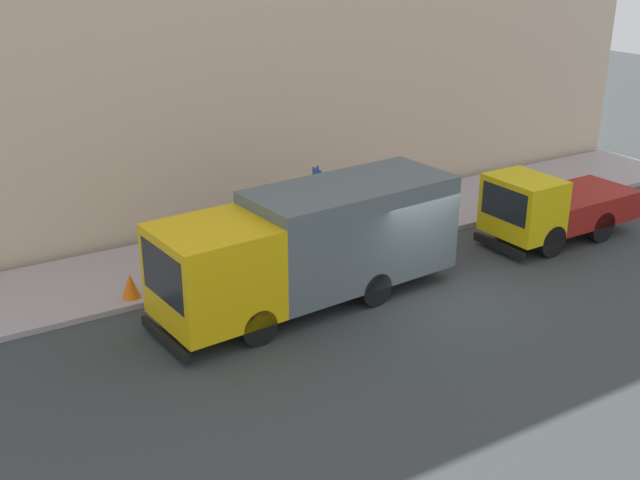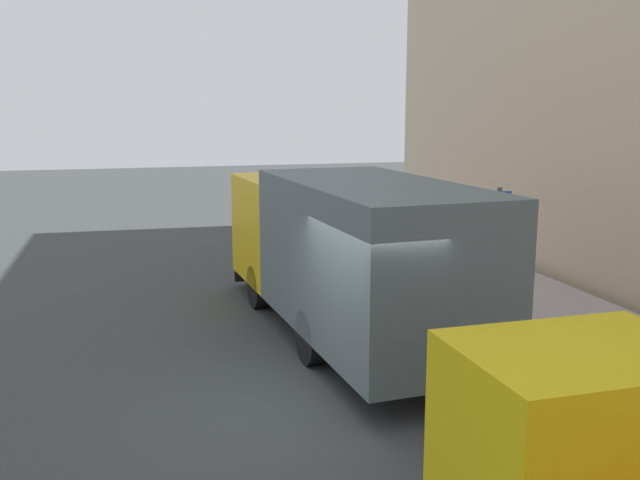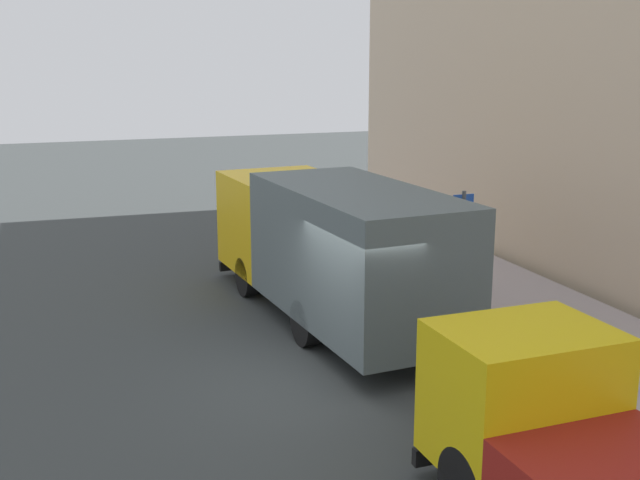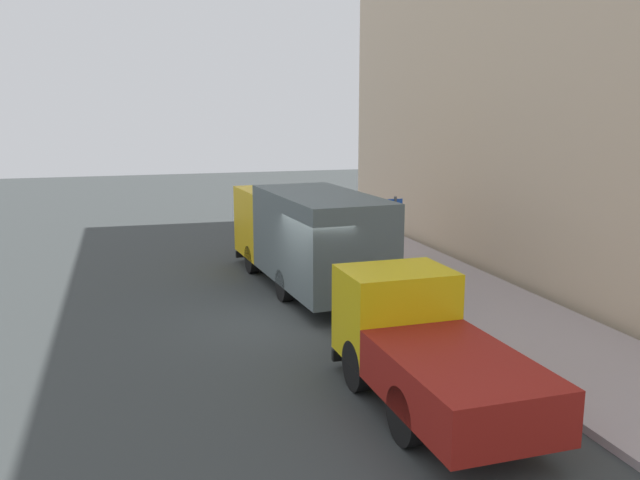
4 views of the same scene
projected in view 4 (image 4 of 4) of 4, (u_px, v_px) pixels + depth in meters
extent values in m
plane|color=#343938|center=(295.00, 318.00, 16.85)|extent=(80.00, 80.00, 0.00)
cube|color=#A5999B|center=(468.00, 299.00, 18.22)|extent=(3.85, 30.00, 0.15)
cube|color=beige|center=(557.00, 103.00, 17.87)|extent=(0.50, 30.00, 10.75)
cube|color=#EAB30D|center=(278.00, 221.00, 22.03)|extent=(2.56, 2.69, 2.21)
cube|color=black|center=(267.00, 208.00, 23.12)|extent=(2.00, 0.21, 1.24)
cube|color=#515D5F|center=(320.00, 238.00, 18.38)|extent=(2.77, 5.53, 2.50)
cube|color=black|center=(267.00, 252.00, 23.50)|extent=(2.29, 0.29, 0.24)
cylinder|color=black|center=(252.00, 259.00, 21.42)|extent=(0.36, 0.91, 0.89)
cylinder|color=black|center=(313.00, 254.00, 22.15)|extent=(0.36, 0.91, 0.89)
cylinder|color=black|center=(285.00, 285.00, 18.26)|extent=(0.36, 0.91, 0.89)
cylinder|color=black|center=(354.00, 278.00, 18.99)|extent=(0.36, 0.91, 0.89)
cube|color=yellow|center=(395.00, 312.00, 12.82)|extent=(2.10, 1.63, 1.72)
cube|color=black|center=(380.00, 292.00, 13.51)|extent=(1.74, 0.09, 0.97)
cube|color=maroon|center=(458.00, 383.00, 10.58)|extent=(2.13, 3.41, 0.87)
cube|color=black|center=(377.00, 350.00, 13.83)|extent=(1.99, 0.15, 0.24)
cylinder|color=black|center=(358.00, 366.00, 12.43)|extent=(0.32, 0.97, 0.96)
cylinder|color=black|center=(442.00, 355.00, 12.95)|extent=(0.32, 0.97, 0.96)
cylinder|color=black|center=(407.00, 415.00, 10.40)|extent=(0.32, 0.97, 0.96)
cylinder|color=black|center=(505.00, 401.00, 10.93)|extent=(0.32, 0.97, 0.96)
cylinder|color=#474056|center=(386.00, 256.00, 21.43)|extent=(0.32, 0.32, 0.82)
cylinder|color=maroon|center=(386.00, 234.00, 21.29)|extent=(0.43, 0.43, 0.59)
sphere|color=brown|center=(386.00, 222.00, 21.22)|extent=(0.23, 0.23, 0.23)
cone|color=orange|center=(340.00, 242.00, 24.08)|extent=(0.46, 0.46, 0.66)
cylinder|color=#4C5156|center=(394.00, 243.00, 18.72)|extent=(0.08, 0.08, 2.68)
cube|color=blue|center=(395.00, 205.00, 18.53)|extent=(0.44, 0.03, 0.36)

